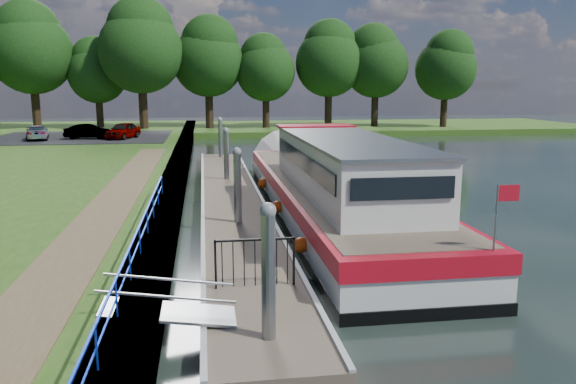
{
  "coord_description": "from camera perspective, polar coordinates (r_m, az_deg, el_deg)",
  "views": [
    {
      "loc": [
        -1.09,
        -10.09,
        4.96
      ],
      "look_at": [
        1.71,
        8.47,
        1.4
      ],
      "focal_mm": 35.0,
      "sensor_mm": 36.0,
      "label": 1
    }
  ],
  "objects": [
    {
      "name": "ground",
      "position": [
        11.29,
        -2.25,
        -15.33
      ],
      "size": [
        160.0,
        160.0,
        0.0
      ],
      "primitive_type": "plane",
      "color": "black",
      "rests_on": "ground"
    },
    {
      "name": "bank_edge",
      "position": [
        25.54,
        -11.71,
        0.21
      ],
      "size": [
        1.1,
        90.0,
        0.78
      ],
      "primitive_type": "cube",
      "color": "#473D2D",
      "rests_on": "ground"
    },
    {
      "name": "far_bank",
      "position": [
        63.62,
        3.34,
        6.53
      ],
      "size": [
        60.0,
        18.0,
        0.6
      ],
      "primitive_type": "cube",
      "color": "#2D5217",
      "rests_on": "ground"
    },
    {
      "name": "footpath",
      "position": [
        18.85,
        -18.49,
        -2.57
      ],
      "size": [
        1.6,
        40.0,
        0.05
      ],
      "primitive_type": "cube",
      "color": "brown",
      "rests_on": "riverbank"
    },
    {
      "name": "carpark",
      "position": [
        49.27,
        -20.24,
        5.25
      ],
      "size": [
        14.0,
        12.0,
        0.06
      ],
      "primitive_type": "cube",
      "color": "black",
      "rests_on": "riverbank"
    },
    {
      "name": "blue_fence",
      "position": [
        13.69,
        -15.29,
        -5.11
      ],
      "size": [
        0.04,
        18.04,
        0.72
      ],
      "color": "#0C2DBF",
      "rests_on": "riverbank"
    },
    {
      "name": "pontoon",
      "position": [
        23.6,
        -5.76,
        -0.99
      ],
      "size": [
        2.5,
        30.0,
        0.56
      ],
      "color": "brown",
      "rests_on": "ground"
    },
    {
      "name": "mooring_piles",
      "position": [
        23.4,
        -5.81,
        1.64
      ],
      "size": [
        0.3,
        27.3,
        3.55
      ],
      "color": "gray",
      "rests_on": "ground"
    },
    {
      "name": "gangway",
      "position": [
        11.47,
        -11.99,
        -11.73
      ],
      "size": [
        2.58,
        1.0,
        0.92
      ],
      "color": "#A5A8AD",
      "rests_on": "ground"
    },
    {
      "name": "gate_panel",
      "position": [
        12.91,
        -3.38,
        -6.46
      ],
      "size": [
        1.85,
        0.05,
        1.15
      ],
      "color": "black",
      "rests_on": "ground"
    },
    {
      "name": "barge",
      "position": [
        21.94,
        3.89,
        0.55
      ],
      "size": [
        4.36,
        21.15,
        4.78
      ],
      "color": "black",
      "rests_on": "ground"
    },
    {
      "name": "horizon_trees",
      "position": [
        58.84,
        -9.33,
        13.52
      ],
      "size": [
        54.38,
        10.03,
        12.87
      ],
      "color": "#332316",
      "rests_on": "ground"
    },
    {
      "name": "car_a",
      "position": [
        46.54,
        -16.43,
        6.02
      ],
      "size": [
        2.72,
        4.06,
        1.29
      ],
      "primitive_type": "imported",
      "rotation": [
        0.0,
        0.0,
        -0.35
      ],
      "color": "#999999",
      "rests_on": "carpark"
    },
    {
      "name": "car_b",
      "position": [
        46.94,
        -19.62,
        5.8
      ],
      "size": [
        3.66,
        1.62,
        1.17
      ],
      "primitive_type": "imported",
      "rotation": [
        0.0,
        0.0,
        1.46
      ],
      "color": "#999999",
      "rests_on": "carpark"
    },
    {
      "name": "car_c",
      "position": [
        47.84,
        -24.09,
        5.55
      ],
      "size": [
        2.36,
        4.1,
        1.12
      ],
      "primitive_type": "imported",
      "rotation": [
        0.0,
        0.0,
        3.36
      ],
      "color": "#999999",
      "rests_on": "carpark"
    }
  ]
}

